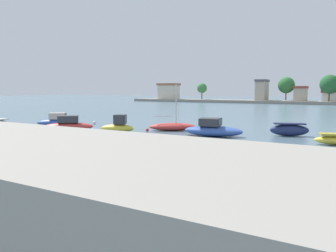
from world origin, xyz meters
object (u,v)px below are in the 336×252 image
moored_boat_3 (118,126)px  mooring_buoy_4 (94,123)px  moored_boat_2 (68,125)px  moored_boat_5 (213,130)px  moored_boat_6 (289,130)px  mooring_buoy_2 (147,130)px  mooring_buoy_0 (125,121)px  mooring_buoy_1 (107,138)px  moored_boat_4 (173,127)px  moored_boat_1 (57,121)px

moored_boat_3 → mooring_buoy_4: size_ratio=9.47×
moored_boat_2 → moored_boat_5: 14.91m
moored_boat_6 → mooring_buoy_2: bearing=174.9°
moored_boat_6 → mooring_buoy_0: 21.24m
moored_boat_3 → moored_boat_6: 16.34m
moored_boat_5 → mooring_buoy_1: bearing=-146.3°
mooring_buoy_0 → mooring_buoy_4: 4.20m
mooring_buoy_2 → mooring_buoy_4: size_ratio=0.84×
moored_boat_2 → mooring_buoy_2: moored_boat_2 is taller
mooring_buoy_4 → mooring_buoy_0: bearing=62.5°
moored_boat_4 → moored_boat_3: bearing=-165.5°
moored_boat_6 → mooring_buoy_2: moored_boat_6 is taller
mooring_buoy_1 → mooring_buoy_2: size_ratio=0.95×
moored_boat_2 → moored_boat_4: size_ratio=0.97×
moored_boat_3 → moored_boat_5: size_ratio=0.63×
moored_boat_6 → mooring_buoy_0: (-21.05, 2.83, -0.41)m
moored_boat_5 → mooring_buoy_4: moored_boat_5 is taller
mooring_buoy_1 → mooring_buoy_2: bearing=91.2°
moored_boat_1 → mooring_buoy_4: moored_boat_1 is taller
moored_boat_4 → moored_boat_6: moored_boat_4 is taller
mooring_buoy_2 → moored_boat_3: bearing=-130.9°
moored_boat_4 → mooring_buoy_0: 10.76m
moored_boat_4 → moored_boat_1: bearing=161.3°
moored_boat_6 → mooring_buoy_0: bearing=152.0°
mooring_buoy_1 → mooring_buoy_2: 6.38m
mooring_buoy_0 → mooring_buoy_2: bearing=-39.6°
moored_boat_3 → moored_boat_5: bearing=-8.5°
moored_boat_3 → moored_boat_6: size_ratio=1.00×
moored_boat_3 → mooring_buoy_4: 9.22m
moored_boat_5 → mooring_buoy_4: 17.14m
moored_boat_2 → mooring_buoy_1: 7.74m
moored_boat_5 → moored_boat_6: moored_boat_5 is taller
moored_boat_1 → mooring_buoy_1: (11.88, -4.98, -0.45)m
mooring_buoy_1 → mooring_buoy_4: 13.40m
moored_boat_5 → mooring_buoy_4: bearing=162.5°
mooring_buoy_1 → mooring_buoy_4: (-9.85, 9.10, 0.04)m
moored_boat_2 → mooring_buoy_0: 10.38m
moored_boat_2 → moored_boat_6: 21.80m
moored_boat_5 → mooring_buoy_4: size_ratio=14.96×
moored_boat_3 → moored_boat_4: size_ratio=0.71×
moored_boat_1 → moored_boat_4: 14.08m
moored_boat_3 → mooring_buoy_1: 4.63m
moored_boat_2 → moored_boat_5: moored_boat_5 is taller
moored_boat_2 → moored_boat_3: bearing=-23.3°
moored_boat_2 → moored_boat_1: bearing=110.3°
moored_boat_1 → mooring_buoy_4: size_ratio=11.31×
mooring_buoy_4 → moored_boat_5: bearing=-9.2°
mooring_buoy_2 → moored_boat_6: bearing=15.2°
moored_boat_6 → moored_boat_1: bearing=171.0°
moored_boat_4 → moored_boat_6: 11.46m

